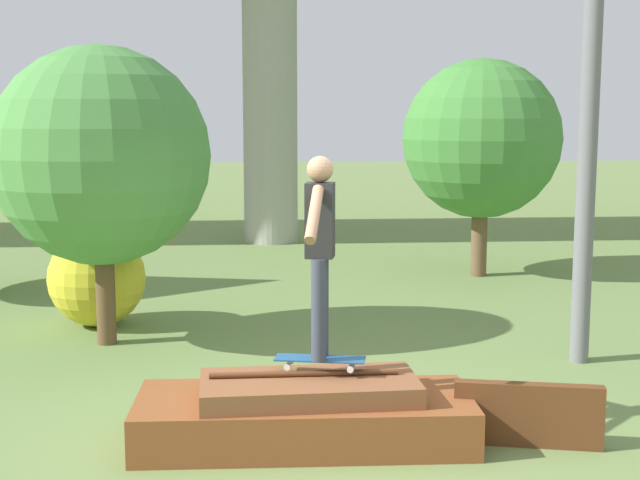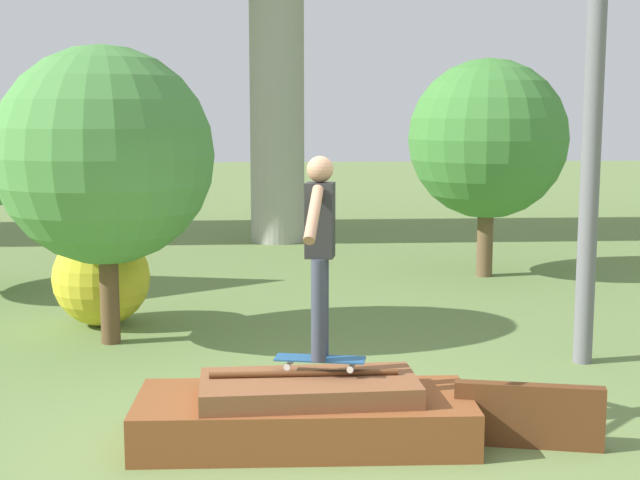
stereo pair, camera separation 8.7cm
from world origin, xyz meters
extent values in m
plane|color=olive|center=(0.00, 0.00, 0.00)|extent=(80.00, 80.00, 0.00)
cube|color=brown|center=(0.00, 0.00, 0.19)|extent=(2.74, 1.13, 0.38)
cube|color=brown|center=(0.04, -0.05, 0.46)|extent=(1.76, 0.85, 0.17)
cylinder|color=#5B3319|center=(0.00, 0.00, 0.57)|extent=(1.52, 0.05, 0.05)
cube|color=#5B3319|center=(1.78, -0.23, 0.26)|extent=(1.17, 0.38, 0.52)
cube|color=#23517F|center=(0.13, 0.05, 0.68)|extent=(0.76, 0.35, 0.01)
cylinder|color=silver|center=(0.40, 0.09, 0.62)|extent=(0.06, 0.04, 0.05)
cylinder|color=silver|center=(0.36, -0.08, 0.62)|extent=(0.06, 0.04, 0.05)
cylinder|color=silver|center=(-0.10, 0.19, 0.62)|extent=(0.06, 0.04, 0.05)
cylinder|color=silver|center=(-0.14, 0.02, 0.62)|extent=(0.06, 0.04, 0.05)
cylinder|color=#383D4C|center=(0.15, 0.14, 1.10)|extent=(0.12, 0.12, 0.83)
cylinder|color=#383D4C|center=(0.11, -0.03, 1.10)|extent=(0.12, 0.12, 0.83)
cube|color=black|center=(0.13, 0.05, 1.81)|extent=(0.26, 0.25, 0.60)
sphere|color=#A37556|center=(0.13, 0.05, 2.21)|extent=(0.21, 0.21, 0.21)
cylinder|color=#A37556|center=(0.20, 0.39, 1.90)|extent=(0.19, 0.53, 0.41)
cylinder|color=#A37556|center=(0.06, -0.28, 1.90)|extent=(0.19, 0.53, 0.41)
cylinder|color=#A8A59E|center=(0.00, 11.29, 3.36)|extent=(1.10, 1.10, 6.73)
cylinder|color=slate|center=(3.08, 2.11, 3.52)|extent=(0.20, 0.20, 7.05)
cylinder|color=brown|center=(-2.09, 3.26, 0.56)|extent=(0.22, 0.22, 1.12)
sphere|color=#4C8E42|center=(-2.09, 3.26, 2.17)|extent=(2.47, 2.47, 2.47)
cylinder|color=brown|center=(3.28, 7.14, 0.57)|extent=(0.26, 0.26, 1.15)
sphere|color=#428438|center=(3.28, 7.14, 2.23)|extent=(2.54, 2.54, 2.54)
sphere|color=gold|center=(-2.34, 4.16, 0.60)|extent=(1.21, 1.21, 1.21)
camera|label=1|loc=(-0.41, -6.92, 2.67)|focal=50.00mm
camera|label=2|loc=(-0.33, -6.93, 2.67)|focal=50.00mm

